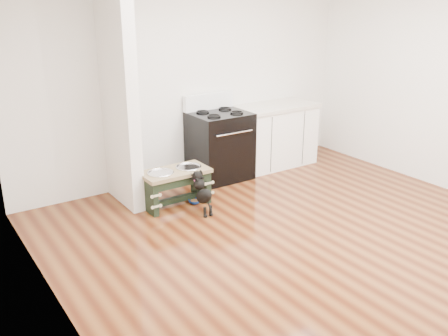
% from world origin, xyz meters
% --- Properties ---
extents(ground, '(5.00, 5.00, 0.00)m').
position_xyz_m(ground, '(0.00, 0.00, 0.00)').
color(ground, '#431B0C').
rests_on(ground, ground).
extents(room_shell, '(5.00, 5.00, 5.00)m').
position_xyz_m(room_shell, '(0.00, 0.00, 1.62)').
color(room_shell, silver).
rests_on(room_shell, ground).
extents(partition_wall, '(0.15, 0.80, 2.70)m').
position_xyz_m(partition_wall, '(-1.18, 2.10, 1.35)').
color(partition_wall, silver).
rests_on(partition_wall, ground).
extents(oven_range, '(0.76, 0.69, 1.14)m').
position_xyz_m(oven_range, '(0.25, 2.16, 0.48)').
color(oven_range, black).
rests_on(oven_range, ground).
extents(cabinet_run, '(1.24, 0.64, 0.91)m').
position_xyz_m(cabinet_run, '(1.23, 2.18, 0.45)').
color(cabinet_run, white).
rests_on(cabinet_run, ground).
extents(dog_feeder, '(0.81, 0.43, 0.46)m').
position_xyz_m(dog_feeder, '(-0.71, 1.66, 0.32)').
color(dog_feeder, black).
rests_on(dog_feeder, ground).
extents(puppy, '(0.14, 0.42, 0.49)m').
position_xyz_m(puppy, '(-0.57, 1.28, 0.27)').
color(puppy, black).
rests_on(puppy, ground).
extents(floor_bowl, '(0.17, 0.17, 0.05)m').
position_xyz_m(floor_bowl, '(-0.50, 1.57, 0.02)').
color(floor_bowl, navy).
rests_on(floor_bowl, ground).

